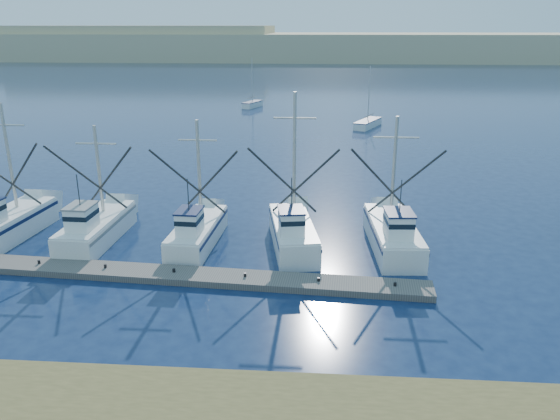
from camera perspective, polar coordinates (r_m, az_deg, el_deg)
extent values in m
plane|color=#0D1C3C|center=(25.16, 2.97, -13.18)|extent=(500.00, 500.00, 0.00)
cube|color=#605B56|center=(30.93, -11.00, -6.69)|extent=(28.09, 3.78, 0.37)
cube|color=tan|center=(231.50, 4.26, 16.69)|extent=(360.00, 60.00, 10.00)
cube|color=white|center=(39.83, -26.50, -1.56)|extent=(3.16, 7.96, 1.61)
cylinder|color=#B7B2A8|center=(39.80, -26.47, 4.94)|extent=(0.22, 0.22, 7.03)
cube|color=white|center=(37.16, -18.57, -2.00)|extent=(2.67, 7.74, 1.49)
cube|color=white|center=(34.98, -20.01, -0.85)|extent=(1.47, 1.91, 1.50)
cylinder|color=#B7B2A8|center=(37.25, -18.40, 3.97)|extent=(0.22, 0.22, 5.82)
cube|color=white|center=(35.08, -8.59, -2.52)|extent=(2.61, 7.54, 1.38)
cube|color=white|center=(32.84, -9.42, -1.38)|extent=(1.38, 1.88, 1.50)
cylinder|color=#B7B2A8|center=(35.07, -8.46, 4.15)|extent=(0.22, 0.22, 6.38)
cube|color=white|center=(34.34, 1.35, -2.63)|extent=(3.62, 7.89, 1.55)
cube|color=white|center=(31.98, 1.19, -1.35)|extent=(1.67, 2.06, 1.50)
cylinder|color=#B7B2A8|center=(34.16, 1.52, 5.61)|extent=(0.22, 0.22, 7.95)
cube|color=white|center=(34.87, 11.66, -2.72)|extent=(3.02, 8.26, 1.51)
cube|color=white|center=(32.42, 12.28, -1.59)|extent=(1.59, 2.06, 1.50)
cylinder|color=#B7B2A8|center=(34.96, 11.82, 4.27)|extent=(0.22, 0.22, 6.54)
cube|color=white|center=(76.42, 9.15, 8.87)|extent=(4.32, 6.80, 0.90)
cylinder|color=#B7B2A8|center=(76.14, 9.29, 11.91)|extent=(0.12, 0.12, 7.20)
cube|color=white|center=(94.29, -2.91, 10.93)|extent=(3.16, 5.10, 0.90)
cylinder|color=#B7B2A8|center=(94.12, -2.93, 13.40)|extent=(0.12, 0.12, 7.20)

